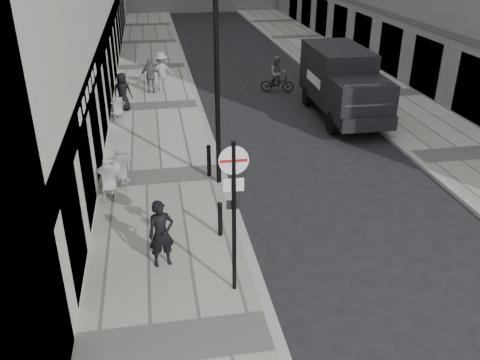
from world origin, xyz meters
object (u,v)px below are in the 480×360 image
(walking_man, at_px, (161,234))
(sign_post, at_px, (234,199))
(lamppost, at_px, (217,82))
(panel_van, at_px, (342,80))
(cyclist, at_px, (277,78))

(walking_man, xyz_separation_m, sign_post, (1.55, -1.23, 1.44))
(lamppost, relative_size, panel_van, 0.96)
(sign_post, bearing_deg, walking_man, 142.74)
(walking_man, bearing_deg, panel_van, 38.62)
(sign_post, height_order, cyclist, sign_post)
(lamppost, distance_m, cyclist, 11.19)
(sign_post, height_order, panel_van, sign_post)
(walking_man, xyz_separation_m, cyclist, (6.31, 14.17, -0.27))
(panel_van, relative_size, cyclist, 3.39)
(walking_man, bearing_deg, lamppost, 52.80)
(sign_post, relative_size, cyclist, 1.98)
(walking_man, xyz_separation_m, lamppost, (1.95, 4.22, 2.44))
(lamppost, xyz_separation_m, panel_van, (6.20, 5.86, -1.80))
(walking_man, relative_size, panel_van, 0.28)
(lamppost, relative_size, cyclist, 3.27)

